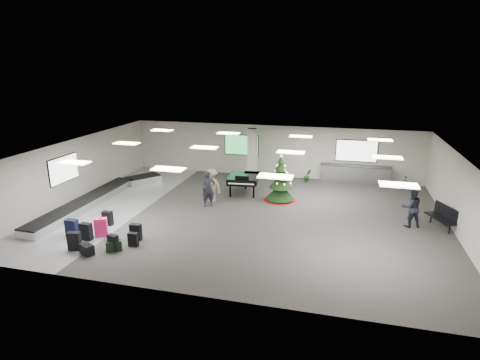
% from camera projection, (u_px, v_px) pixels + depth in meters
% --- Properties ---
extents(ground, '(18.00, 18.00, 0.00)m').
position_uv_depth(ground, '(246.00, 215.00, 18.89)').
color(ground, '#373632').
rests_on(ground, ground).
extents(room_envelope, '(18.02, 14.02, 3.21)m').
position_uv_depth(room_envelope, '(242.00, 163.00, 18.95)').
color(room_envelope, '#A39E95').
rests_on(room_envelope, ground).
extents(baggage_carousel, '(2.28, 9.71, 0.43)m').
position_uv_depth(baggage_carousel, '(98.00, 198.00, 20.64)').
color(baggage_carousel, silver).
rests_on(baggage_carousel, ground).
extents(service_counter, '(4.05, 0.65, 1.08)m').
position_uv_depth(service_counter, '(355.00, 174.00, 23.71)').
color(service_counter, silver).
rests_on(service_counter, ground).
extents(suitcase_0, '(0.51, 0.35, 0.75)m').
position_uv_depth(suitcase_0, '(74.00, 241.00, 15.29)').
color(suitcase_0, black).
rests_on(suitcase_0, ground).
extents(suitcase_1, '(0.45, 0.31, 0.65)m').
position_uv_depth(suitcase_1, '(113.00, 243.00, 15.27)').
color(suitcase_1, black).
rests_on(suitcase_1, ground).
extents(pink_suitcase, '(0.58, 0.48, 0.81)m').
position_uv_depth(pink_suitcase, '(101.00, 227.00, 16.47)').
color(pink_suitcase, '#FF216A').
rests_on(pink_suitcase, ground).
extents(suitcase_3, '(0.45, 0.26, 0.69)m').
position_uv_depth(suitcase_3, '(136.00, 232.00, 16.19)').
color(suitcase_3, black).
rests_on(suitcase_3, ground).
extents(navy_suitcase, '(0.49, 0.28, 0.77)m').
position_uv_depth(navy_suitcase, '(72.00, 228.00, 16.45)').
color(navy_suitcase, black).
rests_on(navy_suitcase, ground).
extents(suitcase_5, '(0.49, 0.29, 0.74)m').
position_uv_depth(suitcase_5, '(86.00, 232.00, 16.16)').
color(suitcase_5, black).
rests_on(suitcase_5, ground).
extents(green_duffel, '(0.65, 0.56, 0.41)m').
position_uv_depth(green_duffel, '(114.00, 246.00, 15.29)').
color(green_duffel, black).
rests_on(green_duffel, ground).
extents(suitcase_7, '(0.39, 0.22, 0.57)m').
position_uv_depth(suitcase_7, '(133.00, 239.00, 15.63)').
color(suitcase_7, black).
rests_on(suitcase_7, ground).
extents(suitcase_8, '(0.44, 0.25, 0.66)m').
position_uv_depth(suitcase_8, '(108.00, 218.00, 17.64)').
color(suitcase_8, black).
rests_on(suitcase_8, ground).
extents(black_duffel, '(0.69, 0.57, 0.41)m').
position_uv_depth(black_duffel, '(87.00, 249.00, 15.00)').
color(black_duffel, black).
rests_on(black_duffel, ground).
extents(christmas_tree, '(1.75, 1.75, 2.49)m').
position_uv_depth(christmas_tree, '(280.00, 185.00, 20.68)').
color(christmas_tree, maroon).
rests_on(christmas_tree, ground).
extents(grand_piano, '(1.79, 2.21, 1.18)m').
position_uv_depth(grand_piano, '(244.00, 179.00, 21.76)').
color(grand_piano, black).
rests_on(grand_piano, ground).
extents(bench, '(1.14, 1.67, 1.01)m').
position_uv_depth(bench, '(444.00, 216.00, 17.23)').
color(bench, black).
rests_on(bench, ground).
extents(traveler_a, '(0.78, 0.72, 1.79)m').
position_uv_depth(traveler_a, '(208.00, 189.00, 19.83)').
color(traveler_a, black).
rests_on(traveler_a, ground).
extents(traveler_b, '(1.29, 1.03, 1.74)m').
position_uv_depth(traveler_b, '(212.00, 185.00, 20.46)').
color(traveler_b, '#9C8160').
rests_on(traveler_b, ground).
extents(traveler_bench, '(1.02, 0.90, 1.78)m').
position_uv_depth(traveler_bench, '(411.00, 207.00, 17.34)').
color(traveler_bench, black).
rests_on(traveler_bench, ground).
extents(potted_plant_left, '(0.53, 0.49, 0.78)m').
position_uv_depth(potted_plant_left, '(307.00, 176.00, 24.00)').
color(potted_plant_left, '#123A18').
rests_on(potted_plant_left, ground).
extents(potted_plant_right, '(0.54, 0.54, 0.71)m').
position_uv_depth(potted_plant_right, '(406.00, 182.00, 22.92)').
color(potted_plant_right, '#123A18').
rests_on(potted_plant_right, ground).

